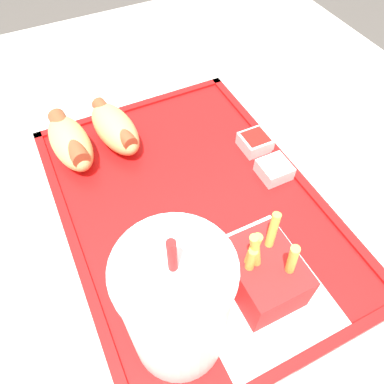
{
  "coord_description": "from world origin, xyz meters",
  "views": [
    {
      "loc": [
        -0.25,
        0.12,
        1.12
      ],
      "look_at": [
        0.01,
        -0.01,
        0.76
      ],
      "focal_mm": 35.0,
      "sensor_mm": 36.0,
      "label": 1
    }
  ],
  "objects_px": {
    "fries_carton": "(263,273)",
    "sauce_cup_mayo": "(274,169)",
    "soda_cup": "(177,308)",
    "hot_dog_far": "(70,142)",
    "hot_dog_near": "(115,128)",
    "sauce_cup_ketchup": "(255,142)"
  },
  "relations": [
    {
      "from": "fries_carton",
      "to": "sauce_cup_mayo",
      "type": "relative_size",
      "value": 2.68
    },
    {
      "from": "soda_cup",
      "to": "sauce_cup_mayo",
      "type": "distance_m",
      "value": 0.26
    },
    {
      "from": "hot_dog_far",
      "to": "hot_dog_near",
      "type": "height_order",
      "value": "same"
    },
    {
      "from": "fries_carton",
      "to": "sauce_cup_mayo",
      "type": "bearing_deg",
      "value": -38.91
    },
    {
      "from": "hot_dog_near",
      "to": "hot_dog_far",
      "type": "bearing_deg",
      "value": 90.0
    },
    {
      "from": "fries_carton",
      "to": "soda_cup",
      "type": "bearing_deg",
      "value": 95.86
    },
    {
      "from": "hot_dog_far",
      "to": "hot_dog_near",
      "type": "bearing_deg",
      "value": -90.0
    },
    {
      "from": "hot_dog_near",
      "to": "sauce_cup_ketchup",
      "type": "height_order",
      "value": "hot_dog_near"
    },
    {
      "from": "sauce_cup_ketchup",
      "to": "soda_cup",
      "type": "bearing_deg",
      "value": 132.88
    },
    {
      "from": "soda_cup",
      "to": "sauce_cup_ketchup",
      "type": "bearing_deg",
      "value": -47.12
    },
    {
      "from": "hot_dog_near",
      "to": "sauce_cup_mayo",
      "type": "xyz_separation_m",
      "value": [
        -0.16,
        -0.17,
        -0.02
      ]
    },
    {
      "from": "hot_dog_near",
      "to": "soda_cup",
      "type": "bearing_deg",
      "value": 173.12
    },
    {
      "from": "soda_cup",
      "to": "fries_carton",
      "type": "relative_size",
      "value": 1.77
    },
    {
      "from": "hot_dog_far",
      "to": "sauce_cup_ketchup",
      "type": "xyz_separation_m",
      "value": [
        -0.1,
        -0.24,
        -0.02
      ]
    },
    {
      "from": "soda_cup",
      "to": "sauce_cup_mayo",
      "type": "xyz_separation_m",
      "value": [
        0.14,
        -0.21,
        -0.07
      ]
    },
    {
      "from": "hot_dog_far",
      "to": "fries_carton",
      "type": "relative_size",
      "value": 1.08
    },
    {
      "from": "hot_dog_near",
      "to": "sauce_cup_mayo",
      "type": "height_order",
      "value": "hot_dog_near"
    },
    {
      "from": "soda_cup",
      "to": "sauce_cup_mayo",
      "type": "relative_size",
      "value": 4.75
    },
    {
      "from": "soda_cup",
      "to": "hot_dog_near",
      "type": "xyz_separation_m",
      "value": [
        0.3,
        -0.04,
        -0.05
      ]
    },
    {
      "from": "fries_carton",
      "to": "sauce_cup_ketchup",
      "type": "xyz_separation_m",
      "value": [
        0.19,
        -0.11,
        -0.02
      ]
    },
    {
      "from": "sauce_cup_ketchup",
      "to": "sauce_cup_mayo",
      "type": "bearing_deg",
      "value": 175.84
    },
    {
      "from": "hot_dog_far",
      "to": "hot_dog_near",
      "type": "xyz_separation_m",
      "value": [
        0.0,
        -0.07,
        -0.0
      ]
    }
  ]
}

